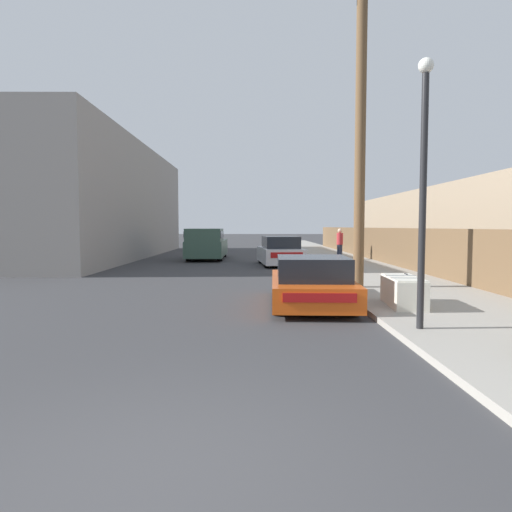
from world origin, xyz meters
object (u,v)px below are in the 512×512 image
(pickup_truck, at_px, (207,244))
(pedestrian, at_px, (340,244))
(street_lamp, at_px, (423,174))
(discarded_fridge, at_px, (403,291))
(car_parked_mid, at_px, (280,252))
(utility_pole, at_px, (361,121))
(parked_sports_car_red, at_px, (312,283))

(pickup_truck, xyz_separation_m, pedestrian, (7.38, -1.44, 0.08))
(street_lamp, xyz_separation_m, pedestrian, (1.79, 16.81, -1.84))
(discarded_fridge, distance_m, street_lamp, 3.34)
(discarded_fridge, relative_size, street_lamp, 0.38)
(discarded_fridge, relative_size, pedestrian, 1.04)
(discarded_fridge, distance_m, pedestrian, 14.58)
(car_parked_mid, relative_size, pickup_truck, 0.78)
(pickup_truck, height_order, utility_pole, utility_pole)
(car_parked_mid, height_order, street_lamp, street_lamp)
(discarded_fridge, height_order, pedestrian, pedestrian)
(discarded_fridge, xyz_separation_m, pickup_truck, (-6.05, 15.95, 0.45))
(street_lamp, bearing_deg, pedestrian, 83.91)
(car_parked_mid, relative_size, pedestrian, 2.61)
(discarded_fridge, bearing_deg, car_parked_mid, 103.93)
(parked_sports_car_red, xyz_separation_m, car_parked_mid, (-0.06, 11.52, 0.11))
(discarded_fridge, distance_m, pickup_truck, 17.06)
(discarded_fridge, xyz_separation_m, pedestrian, (1.33, 14.51, 0.53))
(parked_sports_car_red, relative_size, utility_pole, 0.43)
(parked_sports_car_red, xyz_separation_m, pedestrian, (3.32, 13.87, 0.43))
(car_parked_mid, bearing_deg, parked_sports_car_red, -94.65)
(discarded_fridge, xyz_separation_m, street_lamp, (-0.46, -2.31, 2.37))
(pickup_truck, bearing_deg, parked_sports_car_red, 104.88)
(car_parked_mid, relative_size, street_lamp, 0.94)
(parked_sports_car_red, height_order, pickup_truck, pickup_truck)
(car_parked_mid, xyz_separation_m, pedestrian, (3.39, 2.35, 0.31))
(utility_pole, distance_m, pedestrian, 12.12)
(car_parked_mid, height_order, utility_pole, utility_pole)
(car_parked_mid, distance_m, pedestrian, 4.13)
(utility_pole, bearing_deg, street_lamp, -91.90)
(discarded_fridge, distance_m, parked_sports_car_red, 2.10)
(utility_pole, height_order, pedestrian, utility_pole)
(parked_sports_car_red, height_order, pedestrian, pedestrian)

